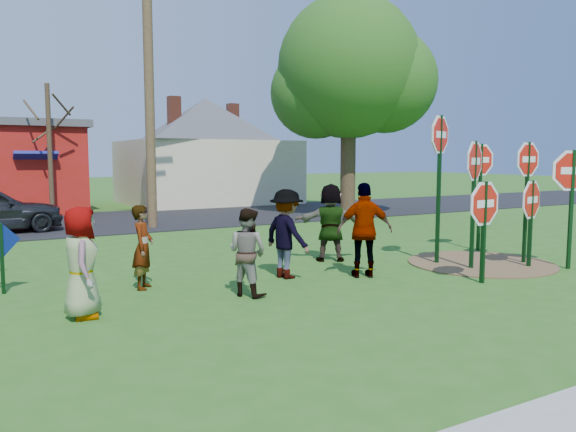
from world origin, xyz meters
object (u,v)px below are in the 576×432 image
stop_sign_d (481,169)px  person_b (143,247)px  stop_sign_b (440,151)px  person_a (81,263)px  utility_pole (149,64)px  leafy_tree (352,75)px  stop_sign_c (527,174)px  stop_sign_a (484,211)px

stop_sign_d → person_b: 8.68m
stop_sign_b → person_a: 7.85m
utility_pole → leafy_tree: 7.99m
stop_sign_b → person_b: bearing=150.4°
leafy_tree → person_b: bearing=-142.3°
person_a → person_b: size_ratio=1.09×
stop_sign_d → leafy_tree: leafy_tree is taller
stop_sign_c → person_b: stop_sign_c is taller
person_b → leafy_tree: leafy_tree is taller
stop_sign_d → person_a: bearing=-167.8°
stop_sign_b → person_a: bearing=162.1°
person_b → utility_pole: size_ratio=0.15×
stop_sign_c → person_b: (-8.07, 1.85, -1.25)m
person_a → utility_pole: size_ratio=0.16×
person_a → person_b: bearing=-35.4°
stop_sign_a → stop_sign_d: (2.87, 2.64, 0.69)m
stop_sign_c → utility_pole: 12.18m
person_b → leafy_tree: 14.29m
stop_sign_b → person_a: size_ratio=2.07×
stop_sign_a → stop_sign_b: bearing=64.8°
stop_sign_c → person_a: (-9.37, 0.46, -1.18)m
stop_sign_c → stop_sign_d: (0.50, 1.74, 0.06)m
stop_sign_b → stop_sign_d: 2.40m
stop_sign_a → leafy_tree: size_ratio=0.24×
stop_sign_a → stop_sign_b: (0.65, 1.84, 1.14)m
person_a → leafy_tree: (11.94, 9.61, 4.75)m
stop_sign_d → person_b: (-8.58, 0.10, -1.31)m
stop_sign_d → leafy_tree: (2.07, 8.33, 3.51)m
stop_sign_c → stop_sign_d: stop_sign_d is taller
leafy_tree → stop_sign_a: bearing=-114.3°
stop_sign_a → stop_sign_d: stop_sign_d is taller
stop_sign_a → stop_sign_c: 2.61m
stop_sign_a → person_b: size_ratio=1.37×
stop_sign_c → person_b: bearing=164.5°
stop_sign_c → utility_pole: utility_pole is taller
stop_sign_b → leafy_tree: size_ratio=0.40×
stop_sign_a → stop_sign_c: bearing=14.9°
stop_sign_b → person_b: stop_sign_b is taller
stop_sign_d → utility_pole: 10.98m
stop_sign_d → person_b: bearing=-175.9°
stop_sign_b → utility_pole: bearing=89.8°
stop_sign_d → person_a: stop_sign_d is taller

